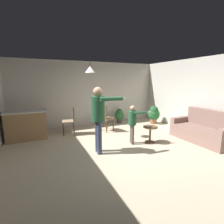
% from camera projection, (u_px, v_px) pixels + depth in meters
% --- Properties ---
extents(ground, '(7.68, 7.68, 0.00)m').
position_uv_depth(ground, '(123.00, 150.00, 4.67)').
color(ground, beige).
extents(wall_back, '(6.40, 0.10, 2.70)m').
position_uv_depth(wall_back, '(89.00, 93.00, 7.27)').
color(wall_back, beige).
rests_on(wall_back, ground).
extents(wall_right, '(0.10, 6.40, 2.70)m').
position_uv_depth(wall_right, '(206.00, 97.00, 5.72)').
color(wall_right, beige).
rests_on(wall_right, ground).
extents(couch_floral, '(0.89, 1.82, 1.00)m').
position_uv_depth(couch_floral, '(202.00, 131.00, 5.34)').
color(couch_floral, '#8C6B60').
rests_on(couch_floral, ground).
extents(kitchen_counter, '(1.26, 0.66, 0.95)m').
position_uv_depth(kitchen_counter, '(27.00, 125.00, 5.46)').
color(kitchen_counter, '#99754C').
rests_on(kitchen_counter, ground).
extents(side_table_by_couch, '(0.44, 0.44, 0.52)m').
position_uv_depth(side_table_by_couch, '(150.00, 133.00, 5.17)').
color(side_table_by_couch, brown).
rests_on(side_table_by_couch, ground).
extents(person_adult, '(0.85, 0.55, 1.75)m').
position_uv_depth(person_adult, '(99.00, 113.00, 4.32)').
color(person_adult, '#384260').
rests_on(person_adult, ground).
extents(person_child, '(0.58, 0.41, 1.18)m').
position_uv_depth(person_child, '(133.00, 120.00, 5.02)').
color(person_child, '#60564C').
rests_on(person_child, ground).
extents(dining_chair_by_counter, '(0.54, 0.54, 1.00)m').
position_uv_depth(dining_chair_by_counter, '(105.00, 117.00, 6.33)').
color(dining_chair_by_counter, brown).
rests_on(dining_chair_by_counter, ground).
extents(dining_chair_near_wall, '(0.48, 0.48, 1.00)m').
position_uv_depth(dining_chair_near_wall, '(70.00, 119.00, 5.95)').
color(dining_chair_near_wall, brown).
rests_on(dining_chair_near_wall, ground).
extents(potted_plant_corner, '(0.52, 0.52, 0.79)m').
position_uv_depth(potted_plant_corner, '(154.00, 114.00, 7.46)').
color(potted_plant_corner, brown).
rests_on(potted_plant_corner, ground).
extents(potted_plant_by_wall, '(0.42, 0.42, 0.64)m').
position_uv_depth(potted_plant_by_wall, '(119.00, 115.00, 7.64)').
color(potted_plant_by_wall, '#4C4742').
rests_on(potted_plant_by_wall, ground).
extents(spare_remote_on_table, '(0.13, 0.07, 0.04)m').
position_uv_depth(spare_remote_on_table, '(150.00, 126.00, 5.10)').
color(spare_remote_on_table, white).
rests_on(spare_remote_on_table, side_table_by_couch).
extents(ceiling_light_pendant, '(0.32, 0.32, 0.55)m').
position_uv_depth(ceiling_light_pendant, '(90.00, 69.00, 5.22)').
color(ceiling_light_pendant, silver).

